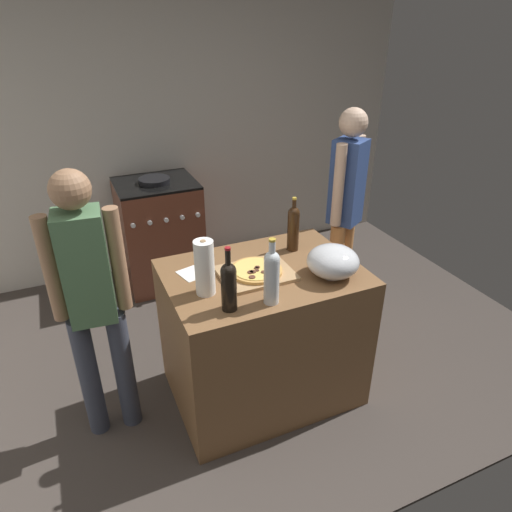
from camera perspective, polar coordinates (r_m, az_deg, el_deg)
The scene contains 14 objects.
ground_plane at distance 3.55m, azimuth -5.02°, elevation -10.22°, with size 4.71×3.30×0.02m, color #3F3833.
kitchen_wall_rear at distance 4.24m, azimuth -12.30°, elevation 15.46°, with size 4.71×0.10×2.60m, color #BCB7AD.
counter at distance 2.84m, azimuth 0.82°, elevation -9.65°, with size 1.11×0.79×0.88m, color brown.
cutting_board at distance 2.56m, azimuth -0.01°, elevation -2.17°, with size 0.40×0.32×0.02m, color tan.
pizza at distance 2.55m, azimuth 0.00°, elevation -1.77°, with size 0.29×0.29×0.03m.
mixing_bowl at distance 2.55m, azimuth 9.54°, elevation -0.68°, with size 0.29×0.29×0.18m.
paper_towel_roll at distance 2.34m, azimuth -6.41°, elevation -1.46°, with size 0.10×0.10×0.30m.
wine_bottle_dark at distance 2.78m, azimuth 4.66°, elevation 3.65°, with size 0.07×0.07×0.34m.
wine_bottle_clear at distance 2.25m, azimuth 1.96°, elevation -2.33°, with size 0.08×0.08×0.36m.
wine_bottle_green at distance 2.21m, azimuth -3.41°, elevation -3.51°, with size 0.08×0.08×0.34m.
recipe_sheet at distance 2.62m, azimuth -7.23°, elevation -1.90°, with size 0.21×0.15×0.00m, color white.
stove at distance 4.10m, azimuth -11.80°, elevation 2.81°, with size 0.66×0.60×0.98m.
person_in_stripes at distance 2.48m, azimuth -19.76°, elevation -4.85°, with size 0.39×0.22×1.57m.
person_in_red at distance 3.41m, azimuth 11.03°, elevation 6.04°, with size 0.32×0.27×1.63m.
Camera 1 is at (-0.84, -1.31, 2.18)m, focal length 32.16 mm.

